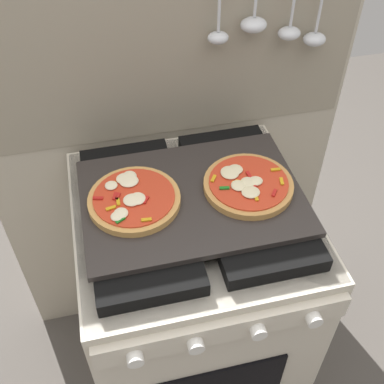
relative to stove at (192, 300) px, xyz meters
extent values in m
plane|color=#4C4742|center=(0.00, 0.00, -0.45)|extent=(4.00, 4.00, 0.00)
cube|color=#B2A893|center=(0.00, 0.34, 0.32)|extent=(1.10, 0.03, 1.55)
cube|color=gray|center=(0.00, 0.32, 0.70)|extent=(1.08, 0.00, 0.56)
ellipsoid|color=silver|center=(0.14, 0.29, 0.72)|extent=(0.06, 0.05, 0.03)
ellipsoid|color=silver|center=(0.23, 0.29, 0.74)|extent=(0.07, 0.06, 0.04)
ellipsoid|color=silver|center=(0.33, 0.29, 0.71)|extent=(0.06, 0.05, 0.03)
ellipsoid|color=silver|center=(0.41, 0.29, 0.68)|extent=(0.06, 0.05, 0.03)
cube|color=beige|center=(0.00, 0.00, -0.02)|extent=(0.60, 0.60, 0.86)
cube|color=black|center=(0.00, 0.00, 0.40)|extent=(0.59, 0.59, 0.01)
cube|color=black|center=(-0.14, 0.00, 0.43)|extent=(0.24, 0.51, 0.04)
cube|color=black|center=(0.14, 0.00, 0.43)|extent=(0.24, 0.51, 0.04)
cube|color=beige|center=(0.00, -0.31, 0.35)|extent=(0.58, 0.02, 0.07)
cylinder|color=silver|center=(-0.20, -0.33, 0.35)|extent=(0.04, 0.02, 0.04)
cylinder|color=silver|center=(-0.07, -0.33, 0.35)|extent=(0.04, 0.02, 0.04)
cylinder|color=silver|center=(0.07, -0.33, 0.35)|extent=(0.04, 0.02, 0.04)
cylinder|color=silver|center=(0.20, -0.33, 0.35)|extent=(0.04, 0.02, 0.04)
cube|color=#2D2826|center=(0.00, 0.00, 0.46)|extent=(0.54, 0.38, 0.02)
cylinder|color=tan|center=(-0.14, 0.01, 0.47)|extent=(0.22, 0.22, 0.02)
cylinder|color=red|center=(-0.14, 0.01, 0.49)|extent=(0.20, 0.20, 0.00)
ellipsoid|color=beige|center=(-0.14, 0.08, 0.49)|extent=(0.04, 0.04, 0.01)
ellipsoid|color=beige|center=(-0.19, 0.05, 0.49)|extent=(0.03, 0.03, 0.01)
ellipsoid|color=beige|center=(-0.15, 0.06, 0.49)|extent=(0.05, 0.04, 0.01)
ellipsoid|color=beige|center=(-0.19, -0.05, 0.49)|extent=(0.03, 0.03, 0.01)
ellipsoid|color=beige|center=(-0.13, -0.01, 0.49)|extent=(0.04, 0.04, 0.01)
ellipsoid|color=beige|center=(-0.15, -0.01, 0.49)|extent=(0.04, 0.04, 0.01)
ellipsoid|color=beige|center=(-0.18, -0.04, 0.49)|extent=(0.03, 0.03, 0.01)
ellipsoid|color=beige|center=(-0.15, 0.07, 0.49)|extent=(0.04, 0.04, 0.01)
cube|color=gold|center=(-0.12, -0.08, 0.49)|extent=(0.02, 0.01, 0.00)
cube|color=gold|center=(-0.18, 0.00, 0.49)|extent=(0.01, 0.02, 0.00)
cube|color=#19721E|center=(-0.18, -0.06, 0.49)|extent=(0.02, 0.02, 0.00)
cube|color=red|center=(-0.22, 0.02, 0.49)|extent=(0.03, 0.01, 0.00)
cube|color=gold|center=(-0.19, 0.06, 0.49)|extent=(0.02, 0.02, 0.00)
cube|color=red|center=(-0.18, 0.01, 0.49)|extent=(0.02, 0.03, 0.00)
cube|color=red|center=(-0.15, 0.07, 0.49)|extent=(0.02, 0.01, 0.00)
cube|color=red|center=(-0.12, -0.01, 0.49)|extent=(0.02, 0.02, 0.00)
cube|color=red|center=(-0.18, 0.02, 0.49)|extent=(0.01, 0.03, 0.00)
cube|color=gold|center=(-0.20, -0.02, 0.49)|extent=(0.03, 0.01, 0.00)
cube|color=red|center=(-0.14, 0.06, 0.49)|extent=(0.02, 0.03, 0.00)
cylinder|color=#C18947|center=(0.14, -0.01, 0.47)|extent=(0.22, 0.22, 0.02)
cylinder|color=red|center=(0.14, -0.01, 0.49)|extent=(0.20, 0.20, 0.00)
ellipsoid|color=beige|center=(0.14, -0.01, 0.49)|extent=(0.04, 0.04, 0.01)
ellipsoid|color=beige|center=(0.12, 0.04, 0.49)|extent=(0.04, 0.04, 0.01)
ellipsoid|color=beige|center=(0.11, -0.02, 0.49)|extent=(0.04, 0.04, 0.01)
ellipsoid|color=beige|center=(0.16, -0.01, 0.49)|extent=(0.04, 0.03, 0.01)
ellipsoid|color=beige|center=(0.10, 0.03, 0.49)|extent=(0.05, 0.05, 0.01)
ellipsoid|color=beige|center=(0.13, -0.05, 0.49)|extent=(0.05, 0.04, 0.01)
cube|color=red|center=(0.19, -0.06, 0.49)|extent=(0.02, 0.02, 0.00)
cube|color=gold|center=(0.14, -0.06, 0.49)|extent=(0.01, 0.03, 0.00)
cube|color=red|center=(0.15, -0.02, 0.49)|extent=(0.02, 0.02, 0.00)
cube|color=gold|center=(0.22, 0.02, 0.49)|extent=(0.02, 0.01, 0.00)
cube|color=red|center=(0.15, 0.01, 0.49)|extent=(0.01, 0.02, 0.00)
cube|color=gold|center=(0.12, -0.01, 0.49)|extent=(0.02, 0.02, 0.00)
cube|color=gold|center=(0.11, -0.01, 0.49)|extent=(0.03, 0.01, 0.00)
cube|color=#19721E|center=(0.08, -0.02, 0.49)|extent=(0.03, 0.01, 0.00)
cube|color=gold|center=(0.22, -0.03, 0.49)|extent=(0.01, 0.03, 0.00)
cube|color=gold|center=(0.06, 0.02, 0.49)|extent=(0.02, 0.02, 0.00)
camera|label=1|loc=(-0.19, -0.80, 1.29)|focal=44.53mm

